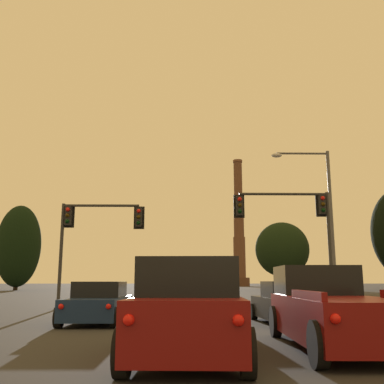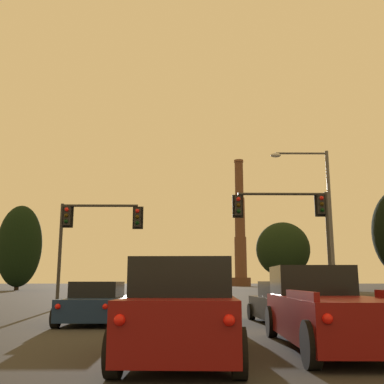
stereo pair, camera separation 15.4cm
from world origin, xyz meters
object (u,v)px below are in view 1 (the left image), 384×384
at_px(pickup_truck_right_lane_second, 332,310).
at_px(hatchback_right_lane_front, 287,304).
at_px(suv_center_lane_second, 189,309).
at_px(traffic_light_overhead_left, 90,228).
at_px(street_lamp, 322,209).
at_px(sedan_left_lane_front, 99,303).
at_px(smokestack, 239,235).
at_px(sedan_center_lane_front, 196,303).
at_px(traffic_light_overhead_right, 297,219).

bearing_deg(pickup_truck_right_lane_second, hatchback_right_lane_front, 89.48).
relative_size(suv_center_lane_second, traffic_light_overhead_left, 0.89).
height_order(pickup_truck_right_lane_second, street_lamp, street_lamp).
height_order(sedan_left_lane_front, smokestack, smokestack).
bearing_deg(sedan_left_lane_front, hatchback_right_lane_front, -4.62).
relative_size(sedan_center_lane_front, hatchback_right_lane_front, 1.14).
relative_size(traffic_light_overhead_right, street_lamp, 0.67).
height_order(sedan_center_lane_front, street_lamp, street_lamp).
distance_m(traffic_light_overhead_right, smokestack, 111.15).
bearing_deg(hatchback_right_lane_front, traffic_light_overhead_right, 69.53).
xyz_separation_m(sedan_left_lane_front, street_lamp, (11.11, 9.44, 4.93)).
height_order(sedan_center_lane_front, suv_center_lane_second, suv_center_lane_second).
distance_m(suv_center_lane_second, traffic_light_overhead_right, 16.00).
bearing_deg(suv_center_lane_second, hatchback_right_lane_front, 66.14).
relative_size(suv_center_lane_second, smokestack, 0.13).
xyz_separation_m(sedan_center_lane_front, suv_center_lane_second, (-0.33, -7.52, 0.23)).
xyz_separation_m(traffic_light_overhead_right, smokestack, (10.22, 110.20, 10.25)).
bearing_deg(smokestack, hatchback_right_lane_front, -96.12).
xyz_separation_m(sedan_left_lane_front, traffic_light_overhead_left, (-2.10, 7.75, 3.59)).
bearing_deg(sedan_left_lane_front, sedan_center_lane_front, 0.75).
relative_size(sedan_left_lane_front, traffic_light_overhead_right, 0.77).
relative_size(pickup_truck_right_lane_second, traffic_light_overhead_left, 0.99).
bearing_deg(traffic_light_overhead_right, traffic_light_overhead_left, 175.87).
relative_size(hatchback_right_lane_front, suv_center_lane_second, 0.84).
bearing_deg(sedan_left_lane_front, traffic_light_overhead_left, 104.93).
xyz_separation_m(sedan_center_lane_front, hatchback_right_lane_front, (3.14, -0.57, -0.00)).
xyz_separation_m(traffic_light_overhead_left, street_lamp, (13.21, 1.68, 1.34)).
bearing_deg(suv_center_lane_second, pickup_truck_right_lane_second, 23.91).
relative_size(sedan_left_lane_front, smokestack, 0.12).
bearing_deg(suv_center_lane_second, traffic_light_overhead_left, 111.67).
bearing_deg(pickup_truck_right_lane_second, suv_center_lane_second, -156.69).
distance_m(pickup_truck_right_lane_second, traffic_light_overhead_left, 16.68).
bearing_deg(hatchback_right_lane_front, smokestack, 81.20).
height_order(sedan_left_lane_front, hatchback_right_lane_front, hatchback_right_lane_front).
distance_m(sedan_left_lane_front, traffic_light_overhead_right, 12.06).
distance_m(traffic_light_overhead_left, traffic_light_overhead_right, 11.14).
distance_m(sedan_left_lane_front, pickup_truck_right_lane_second, 8.89).
bearing_deg(smokestack, sedan_left_lane_front, -99.32).
xyz_separation_m(pickup_truck_right_lane_second, hatchback_right_lane_front, (0.25, 5.70, -0.14)).
bearing_deg(street_lamp, suv_center_lane_second, -115.23).
height_order(hatchback_right_lane_front, street_lamp, street_lamp).
relative_size(sedan_center_lane_front, suv_center_lane_second, 0.96).
distance_m(pickup_truck_right_lane_second, traffic_light_overhead_right, 13.96).
xyz_separation_m(pickup_truck_right_lane_second, smokestack, (12.87, 123.36, 14.11)).
distance_m(traffic_light_overhead_right, street_lamp, 3.39).
xyz_separation_m(sedan_left_lane_front, hatchback_right_lane_front, (6.61, -0.51, -0.00)).
xyz_separation_m(traffic_light_overhead_left, traffic_light_overhead_right, (11.11, -0.80, 0.41)).
relative_size(sedan_center_lane_front, traffic_light_overhead_right, 0.78).
xyz_separation_m(pickup_truck_right_lane_second, traffic_light_overhead_left, (-8.46, 13.96, 3.45)).
relative_size(pickup_truck_right_lane_second, street_lamp, 0.61).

